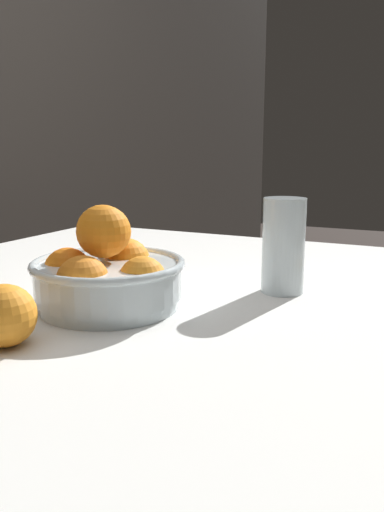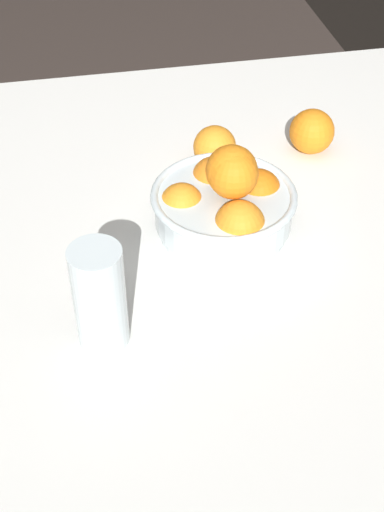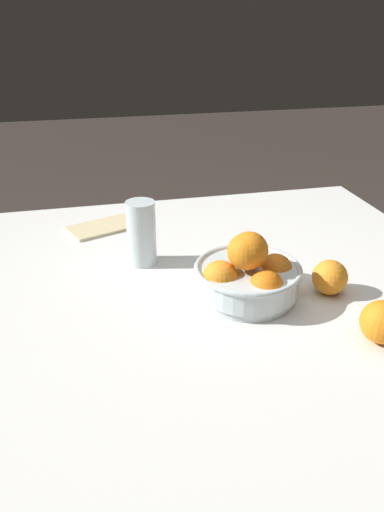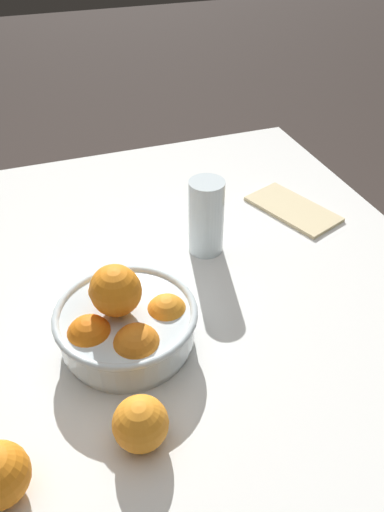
% 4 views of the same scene
% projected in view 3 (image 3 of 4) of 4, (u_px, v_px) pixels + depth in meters
% --- Properties ---
extents(dining_table, '(1.23, 1.17, 0.77)m').
position_uv_depth(dining_table, '(213.00, 318.00, 1.12)').
color(dining_table, white).
rests_on(dining_table, ground_plane).
extents(fruit_bowl, '(0.23, 0.23, 0.15)m').
position_uv_depth(fruit_bowl, '(248.00, 275.00, 1.04)').
color(fruit_bowl, silver).
rests_on(fruit_bowl, dining_table).
extents(juice_glass, '(0.07, 0.07, 0.15)m').
position_uv_depth(juice_glass, '(142.00, 236.00, 1.17)').
color(juice_glass, '#F4A314').
rests_on(juice_glass, dining_table).
extents(orange_loose_near_bowl, '(0.08, 0.08, 0.08)m').
position_uv_depth(orange_loose_near_bowl, '(330.00, 277.00, 1.06)').
color(orange_loose_near_bowl, orange).
rests_on(orange_loose_near_bowl, dining_table).
extents(orange_loose_front, '(0.08, 0.08, 0.08)m').
position_uv_depth(orange_loose_front, '(382.00, 322.00, 0.90)').
color(orange_loose_front, orange).
rests_on(orange_loose_front, dining_table).
extents(napkin, '(0.23, 0.17, 0.01)m').
position_uv_depth(napkin, '(107.00, 226.00, 1.39)').
color(napkin, beige).
rests_on(napkin, dining_table).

